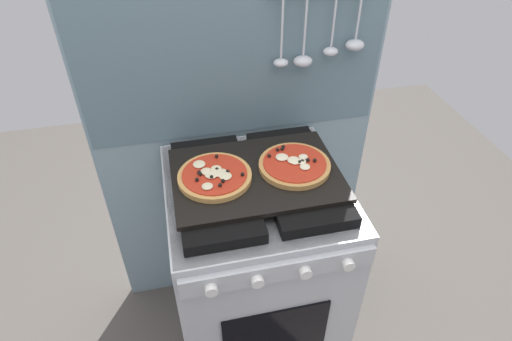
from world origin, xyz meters
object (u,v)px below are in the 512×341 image
Objects in this scene: baking_tray at (256,175)px; pizza_left at (215,177)px; pizza_right at (294,164)px; stove at (256,266)px.

pizza_left is (-0.13, -0.00, 0.02)m from baking_tray.
baking_tray is 0.13m from pizza_right.
pizza_left is at bearing -178.19° from pizza_right.
pizza_right reaches higher than baking_tray.
baking_tray is 0.14m from pizza_left.
stove is 1.67× the size of baking_tray.
pizza_right is at bearing 2.34° from stove.
baking_tray is 2.30× the size of pizza_right.
stove is 0.50m from pizza_left.
baking_tray is at bearing 90.00° from stove.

